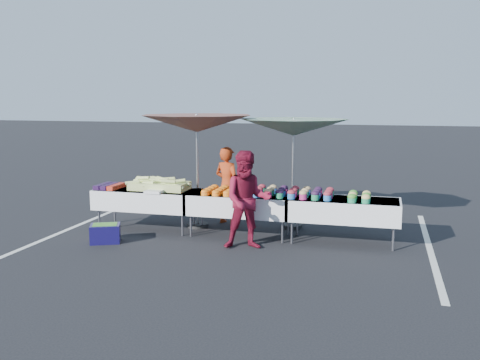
% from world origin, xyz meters
% --- Properties ---
extents(ground, '(80.00, 80.00, 0.00)m').
position_xyz_m(ground, '(0.00, 0.00, 0.00)').
color(ground, black).
extents(stripe_left, '(0.10, 5.00, 0.00)m').
position_xyz_m(stripe_left, '(-3.20, 0.00, 0.00)').
color(stripe_left, silver).
rests_on(stripe_left, ground).
extents(stripe_right, '(0.10, 5.00, 0.00)m').
position_xyz_m(stripe_right, '(3.20, 0.00, 0.00)').
color(stripe_right, silver).
rests_on(stripe_right, ground).
extents(table_left, '(1.86, 0.81, 0.75)m').
position_xyz_m(table_left, '(-1.80, 0.00, 0.58)').
color(table_left, white).
rests_on(table_left, ground).
extents(table_center, '(1.86, 0.81, 0.75)m').
position_xyz_m(table_center, '(0.00, 0.00, 0.58)').
color(table_center, white).
rests_on(table_center, ground).
extents(table_right, '(1.86, 0.81, 0.75)m').
position_xyz_m(table_right, '(1.80, 0.00, 0.58)').
color(table_right, white).
rests_on(table_right, ground).
extents(berry_punnets, '(0.40, 0.54, 0.08)m').
position_xyz_m(berry_punnets, '(-2.51, -0.06, 0.79)').
color(berry_punnets, black).
rests_on(berry_punnets, table_left).
extents(corn_pile, '(1.16, 0.57, 0.26)m').
position_xyz_m(corn_pile, '(-1.54, 0.04, 0.84)').
color(corn_pile, '#9EBF62').
rests_on(corn_pile, table_left).
extents(plastic_bags, '(0.30, 0.25, 0.05)m').
position_xyz_m(plastic_bags, '(-1.50, -0.30, 0.78)').
color(plastic_bags, white).
rests_on(plastic_bags, table_left).
extents(carrot_bowls, '(0.55, 0.69, 0.11)m').
position_xyz_m(carrot_bowls, '(-0.35, -0.01, 0.80)').
color(carrot_bowls, orange).
rests_on(carrot_bowls, table_center).
extents(potato_cups, '(1.34, 0.58, 0.16)m').
position_xyz_m(potato_cups, '(0.95, 0.00, 0.83)').
color(potato_cups, blue).
rests_on(potato_cups, table_right).
extents(bean_baskets, '(0.36, 0.50, 0.15)m').
position_xyz_m(bean_baskets, '(2.06, -0.10, 0.82)').
color(bean_baskets, '#218556').
rests_on(bean_baskets, table_right).
extents(vendor, '(0.64, 0.54, 1.50)m').
position_xyz_m(vendor, '(-0.48, 0.82, 0.75)').
color(vendor, '#A53412').
rests_on(vendor, ground).
extents(customer, '(0.92, 0.81, 1.60)m').
position_xyz_m(customer, '(0.33, -0.75, 0.80)').
color(customer, maroon).
rests_on(customer, ground).
extents(umbrella_left, '(2.22, 2.22, 2.14)m').
position_xyz_m(umbrella_left, '(-0.94, 0.40, 1.94)').
color(umbrella_left, black).
rests_on(umbrella_left, ground).
extents(umbrella_right, '(2.19, 2.19, 2.07)m').
position_xyz_m(umbrella_right, '(0.80, 0.80, 1.87)').
color(umbrella_right, black).
rests_on(umbrella_right, ground).
extents(storage_bin, '(0.59, 0.52, 0.32)m').
position_xyz_m(storage_bin, '(-2.08, -1.04, 0.16)').
color(storage_bin, '#120D45').
rests_on(storage_bin, ground).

